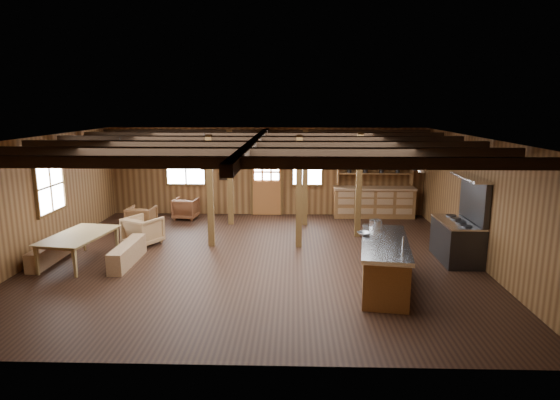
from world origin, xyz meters
name	(u,v)px	position (x,y,z in m)	size (l,w,h in m)	color
room	(255,200)	(0.00, 0.00, 1.40)	(10.04, 9.04, 2.84)	black
ceiling_joists	(255,142)	(0.00, 0.18, 2.68)	(9.80, 8.82, 0.18)	black
timber_posts	(281,184)	(0.52, 2.08, 1.40)	(3.95, 2.35, 2.80)	#452D13
back_door	(267,188)	(0.00, 4.45, 0.88)	(1.02, 0.08, 2.15)	brown
window_back_left	(186,165)	(-2.60, 4.46, 1.60)	(1.32, 0.06, 1.32)	white
window_back_right	(307,166)	(1.30, 4.46, 1.60)	(1.02, 0.06, 1.32)	white
window_left	(50,186)	(-4.96, 0.50, 1.60)	(0.14, 1.24, 1.32)	white
notice_boards	(220,164)	(-1.50, 4.46, 1.64)	(1.08, 0.03, 0.90)	white
back_counter	(374,198)	(3.40, 4.20, 0.60)	(2.55, 0.60, 2.45)	brown
pendant_lamps	(167,157)	(-2.25, 1.00, 2.25)	(1.86, 2.36, 0.66)	#2D2D30
pot_rack	(405,160)	(3.41, 0.38, 2.27)	(0.34, 3.00, 0.44)	#2D2D30
kitchen_island	(384,264)	(2.63, -1.61, 0.48)	(1.24, 2.60, 1.20)	brown
step_stool	(391,258)	(3.00, -0.48, 0.21)	(0.46, 0.33, 0.41)	brown
commercial_range	(460,234)	(4.65, 0.05, 0.63)	(0.81, 1.58, 1.95)	#2D2D30
dining_table	(81,249)	(-3.90, -0.40, 0.33)	(1.90, 1.06, 0.67)	olive
bench_wall	(49,254)	(-4.65, -0.40, 0.21)	(0.29, 1.54, 0.42)	brown
bench_aisle	(128,254)	(-2.85, -0.40, 0.23)	(0.32, 1.69, 0.47)	brown
armchair_a	(142,218)	(-3.46, 2.49, 0.34)	(0.72, 0.74, 0.67)	brown
armchair_b	(186,209)	(-2.49, 3.80, 0.33)	(0.70, 0.72, 0.65)	brown
armchair_c	(143,231)	(-2.96, 1.05, 0.37)	(0.78, 0.81, 0.73)	#9C7247
counter_pot	(376,224)	(2.62, -0.63, 1.02)	(0.27, 0.27, 0.16)	silver
bowl	(364,234)	(2.29, -1.23, 0.97)	(0.26, 0.26, 0.06)	silver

